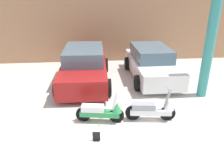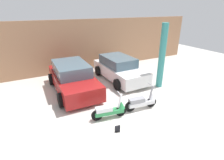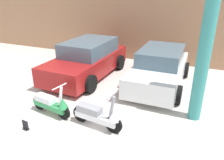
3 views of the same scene
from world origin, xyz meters
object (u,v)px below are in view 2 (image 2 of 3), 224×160
support_column_side (162,56)px  car_rear_left (73,78)px  car_rear_center (119,69)px  scooter_front_right (143,101)px  scooter_front_left (111,110)px  placard_near_left_scooter (117,129)px

support_column_side → car_rear_left: bearing=158.7°
car_rear_left → support_column_side: size_ratio=1.27×
car_rear_left → car_rear_center: (2.93, 0.27, -0.04)m
scooter_front_right → support_column_side: 3.02m
scooter_front_right → car_rear_center: bearing=83.0°
scooter_front_left → car_rear_center: (2.35, 3.41, 0.30)m
scooter_front_right → car_rear_left: 3.83m
scooter_front_right → car_rear_left: car_rear_left is taller
scooter_front_left → car_rear_center: 4.15m
placard_near_left_scooter → car_rear_left: bearing=95.5°
car_rear_left → support_column_side: (4.36, -1.70, 1.00)m
car_rear_left → placard_near_left_scooter: size_ratio=16.62×
scooter_front_right → car_rear_left: bearing=129.9°
scooter_front_left → scooter_front_right: 1.51m
car_rear_center → placard_near_left_scooter: (-2.54, -4.29, -0.54)m
scooter_front_left → car_rear_left: bearing=109.6°
scooter_front_right → car_rear_left: (-2.09, 3.19, 0.32)m
scooter_front_right → placard_near_left_scooter: scooter_front_right is taller
scooter_front_right → placard_near_left_scooter: size_ratio=5.76×
car_rear_left → car_rear_center: car_rear_left is taller
scooter_front_left → support_column_side: (3.79, 1.44, 1.34)m
car_rear_left → scooter_front_left: bearing=11.9°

